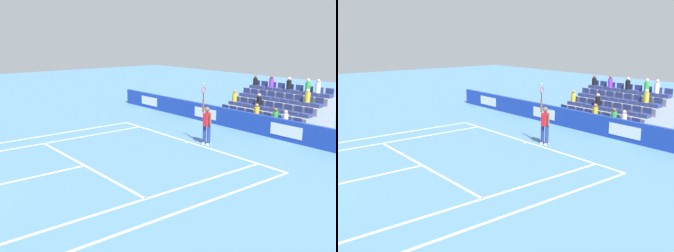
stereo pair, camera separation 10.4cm
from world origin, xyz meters
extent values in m
cube|color=white|center=(0.00, -11.89, 0.00)|extent=(10.97, 0.10, 0.01)
cube|color=white|center=(0.00, -6.40, 0.00)|extent=(8.23, 0.10, 0.01)
cube|color=white|center=(0.00, -3.20, 0.00)|extent=(0.10, 6.40, 0.01)
cube|color=white|center=(4.12, -5.95, 0.00)|extent=(0.10, 11.89, 0.01)
cube|color=white|center=(-4.12, -5.95, 0.00)|extent=(0.10, 11.89, 0.01)
cube|color=white|center=(5.49, -5.95, 0.00)|extent=(0.10, 11.89, 0.01)
cube|color=white|center=(-5.49, -5.95, 0.00)|extent=(0.10, 11.89, 0.01)
cube|color=white|center=(0.00, -11.79, 0.00)|extent=(0.10, 0.20, 0.01)
cube|color=#193899|center=(0.00, -15.72, 0.52)|extent=(22.21, 0.20, 1.03)
cube|color=white|center=(-2.78, -15.61, 0.52)|extent=(1.78, 0.01, 0.58)
cube|color=white|center=(2.78, -15.61, 0.52)|extent=(1.78, 0.01, 0.58)
cube|color=white|center=(8.33, -15.61, 0.52)|extent=(1.78, 0.01, 0.58)
cylinder|color=navy|center=(-0.89, -12.31, 0.45)|extent=(0.16, 0.16, 0.90)
cylinder|color=navy|center=(-0.65, -12.26, 0.45)|extent=(0.16, 0.16, 0.90)
cube|color=white|center=(-0.89, -12.31, 0.04)|extent=(0.17, 0.28, 0.08)
cube|color=white|center=(-0.65, -12.26, 0.04)|extent=(0.17, 0.28, 0.08)
cube|color=red|center=(-0.77, -12.29, 1.20)|extent=(0.29, 0.40, 0.60)
sphere|color=brown|center=(-0.77, -12.29, 1.66)|extent=(0.24, 0.24, 0.24)
cylinder|color=brown|center=(-0.55, -12.24, 1.81)|extent=(0.09, 0.09, 0.62)
cylinder|color=brown|center=(-0.99, -12.29, 1.22)|extent=(0.09, 0.09, 0.56)
cylinder|color=black|center=(-0.55, -12.24, 2.26)|extent=(0.04, 0.04, 0.28)
torus|color=red|center=(-0.55, -12.24, 2.54)|extent=(0.09, 0.31, 0.31)
sphere|color=#D1E533|center=(-0.55, -12.24, 2.82)|extent=(0.07, 0.07, 0.07)
cube|color=gray|center=(0.00, -16.80, 0.21)|extent=(5.58, 0.95, 0.42)
cube|color=navy|center=(-2.48, -16.80, 0.52)|extent=(0.48, 0.44, 0.20)
cube|color=navy|center=(-2.48, -17.00, 0.77)|extent=(0.48, 0.04, 0.30)
cube|color=navy|center=(-1.86, -16.80, 0.52)|extent=(0.48, 0.44, 0.20)
cube|color=navy|center=(-1.86, -17.00, 0.77)|extent=(0.48, 0.04, 0.30)
cube|color=navy|center=(-1.24, -16.80, 0.52)|extent=(0.48, 0.44, 0.20)
cube|color=navy|center=(-1.24, -17.00, 0.77)|extent=(0.48, 0.04, 0.30)
cube|color=navy|center=(-0.62, -16.80, 0.52)|extent=(0.48, 0.44, 0.20)
cube|color=navy|center=(-0.62, -17.00, 0.77)|extent=(0.48, 0.04, 0.30)
cube|color=navy|center=(0.00, -16.80, 0.52)|extent=(0.48, 0.44, 0.20)
cube|color=navy|center=(0.00, -17.00, 0.77)|extent=(0.48, 0.04, 0.30)
cube|color=navy|center=(0.62, -16.80, 0.52)|extent=(0.48, 0.44, 0.20)
cube|color=navy|center=(0.62, -17.00, 0.77)|extent=(0.48, 0.04, 0.30)
cube|color=navy|center=(1.24, -16.80, 0.52)|extent=(0.48, 0.44, 0.20)
cube|color=navy|center=(1.24, -17.00, 0.77)|extent=(0.48, 0.04, 0.30)
cube|color=navy|center=(1.86, -16.80, 0.52)|extent=(0.48, 0.44, 0.20)
cube|color=navy|center=(1.86, -17.00, 0.77)|extent=(0.48, 0.04, 0.30)
cube|color=navy|center=(2.48, -16.80, 0.52)|extent=(0.48, 0.44, 0.20)
cube|color=navy|center=(2.48, -17.00, 0.77)|extent=(0.48, 0.04, 0.30)
cube|color=gray|center=(0.00, -17.75, 0.42)|extent=(5.58, 0.95, 0.84)
cube|color=navy|center=(-2.48, -17.75, 0.94)|extent=(0.48, 0.44, 0.20)
cube|color=navy|center=(-2.48, -17.95, 1.19)|extent=(0.48, 0.04, 0.30)
cube|color=navy|center=(-1.86, -17.75, 0.94)|extent=(0.48, 0.44, 0.20)
cube|color=navy|center=(-1.86, -17.95, 1.19)|extent=(0.48, 0.04, 0.30)
cube|color=navy|center=(-1.24, -17.75, 0.94)|extent=(0.48, 0.44, 0.20)
cube|color=navy|center=(-1.24, -17.95, 1.19)|extent=(0.48, 0.04, 0.30)
cube|color=navy|center=(-0.62, -17.75, 0.94)|extent=(0.48, 0.44, 0.20)
cube|color=navy|center=(-0.62, -17.95, 1.19)|extent=(0.48, 0.04, 0.30)
cube|color=navy|center=(0.00, -17.75, 0.94)|extent=(0.48, 0.44, 0.20)
cube|color=navy|center=(0.00, -17.95, 1.19)|extent=(0.48, 0.04, 0.30)
cube|color=navy|center=(0.62, -17.75, 0.94)|extent=(0.48, 0.44, 0.20)
cube|color=navy|center=(0.62, -17.95, 1.19)|extent=(0.48, 0.04, 0.30)
cube|color=navy|center=(1.24, -17.75, 0.94)|extent=(0.48, 0.44, 0.20)
cube|color=navy|center=(1.24, -17.95, 1.19)|extent=(0.48, 0.04, 0.30)
cube|color=navy|center=(1.86, -17.75, 0.94)|extent=(0.48, 0.44, 0.20)
cube|color=navy|center=(1.86, -17.95, 1.19)|extent=(0.48, 0.04, 0.30)
cube|color=navy|center=(2.48, -17.75, 0.94)|extent=(0.48, 0.44, 0.20)
cube|color=navy|center=(2.48, -17.95, 1.19)|extent=(0.48, 0.04, 0.30)
cube|color=gray|center=(0.00, -18.70, 0.63)|extent=(5.58, 0.95, 1.26)
cube|color=navy|center=(-2.48, -18.70, 1.36)|extent=(0.48, 0.44, 0.20)
cube|color=navy|center=(-2.48, -18.90, 1.61)|extent=(0.48, 0.04, 0.30)
cube|color=navy|center=(-1.86, -18.70, 1.36)|extent=(0.48, 0.44, 0.20)
cube|color=navy|center=(-1.86, -18.90, 1.61)|extent=(0.48, 0.04, 0.30)
cube|color=navy|center=(-1.24, -18.70, 1.36)|extent=(0.48, 0.44, 0.20)
cube|color=navy|center=(-1.24, -18.90, 1.61)|extent=(0.48, 0.04, 0.30)
cube|color=navy|center=(-0.62, -18.70, 1.36)|extent=(0.48, 0.44, 0.20)
cube|color=navy|center=(-0.62, -18.90, 1.61)|extent=(0.48, 0.04, 0.30)
cube|color=navy|center=(0.00, -18.70, 1.36)|extent=(0.48, 0.44, 0.20)
cube|color=navy|center=(0.00, -18.90, 1.61)|extent=(0.48, 0.04, 0.30)
cube|color=navy|center=(0.62, -18.70, 1.36)|extent=(0.48, 0.44, 0.20)
cube|color=navy|center=(0.62, -18.90, 1.61)|extent=(0.48, 0.04, 0.30)
cube|color=navy|center=(1.24, -18.70, 1.36)|extent=(0.48, 0.44, 0.20)
cube|color=navy|center=(1.24, -18.90, 1.61)|extent=(0.48, 0.04, 0.30)
cube|color=navy|center=(1.86, -18.70, 1.36)|extent=(0.48, 0.44, 0.20)
cube|color=navy|center=(1.86, -18.90, 1.61)|extent=(0.48, 0.04, 0.30)
cube|color=navy|center=(2.48, -18.70, 1.36)|extent=(0.48, 0.44, 0.20)
cube|color=navy|center=(2.48, -18.90, 1.61)|extent=(0.48, 0.04, 0.30)
cube|color=gray|center=(0.00, -19.65, 0.84)|extent=(5.58, 0.95, 1.68)
cube|color=navy|center=(-2.48, -19.65, 1.78)|extent=(0.48, 0.44, 0.20)
cube|color=navy|center=(-2.48, -19.85, 2.03)|extent=(0.48, 0.04, 0.30)
cube|color=navy|center=(-1.86, -19.65, 1.78)|extent=(0.48, 0.44, 0.20)
cube|color=navy|center=(-1.86, -19.85, 2.03)|extent=(0.48, 0.04, 0.30)
cube|color=navy|center=(-1.24, -19.65, 1.78)|extent=(0.48, 0.44, 0.20)
cube|color=navy|center=(-1.24, -19.85, 2.03)|extent=(0.48, 0.04, 0.30)
cube|color=navy|center=(-0.62, -19.65, 1.78)|extent=(0.48, 0.44, 0.20)
cube|color=navy|center=(-0.62, -19.85, 2.03)|extent=(0.48, 0.04, 0.30)
cube|color=navy|center=(0.00, -19.65, 1.78)|extent=(0.48, 0.44, 0.20)
cube|color=navy|center=(0.00, -19.85, 2.03)|extent=(0.48, 0.04, 0.30)
cube|color=navy|center=(0.62, -19.65, 1.78)|extent=(0.48, 0.44, 0.20)
cube|color=navy|center=(0.62, -19.85, 2.03)|extent=(0.48, 0.04, 0.30)
cube|color=navy|center=(1.24, -19.65, 1.78)|extent=(0.48, 0.44, 0.20)
cube|color=navy|center=(1.24, -19.85, 2.03)|extent=(0.48, 0.04, 0.30)
cube|color=navy|center=(1.86, -19.65, 1.78)|extent=(0.48, 0.44, 0.20)
cube|color=navy|center=(1.86, -19.85, 2.03)|extent=(0.48, 0.04, 0.30)
cube|color=navy|center=(2.48, -19.65, 1.78)|extent=(0.48, 0.44, 0.20)
cube|color=navy|center=(2.48, -19.85, 2.03)|extent=(0.48, 0.04, 0.30)
cylinder|color=green|center=(-1.24, -16.85, 0.85)|extent=(0.28, 0.28, 0.45)
sphere|color=brown|center=(-1.24, -16.85, 1.17)|extent=(0.20, 0.20, 0.20)
cylinder|color=black|center=(0.62, -17.80, 1.29)|extent=(0.28, 0.28, 0.49)
sphere|color=#D3A884|center=(0.62, -17.80, 1.63)|extent=(0.20, 0.20, 0.20)
cylinder|color=yellow|center=(0.00, -16.85, 0.88)|extent=(0.28, 0.28, 0.51)
sphere|color=#9E7251|center=(0.00, -16.85, 1.23)|extent=(0.20, 0.20, 0.20)
cylinder|color=green|center=(-1.24, -19.70, 2.15)|extent=(0.28, 0.28, 0.53)
sphere|color=beige|center=(-1.24, -19.70, 2.51)|extent=(0.20, 0.20, 0.20)
cylinder|color=yellow|center=(2.48, -17.80, 1.28)|extent=(0.28, 0.28, 0.49)
sphere|color=#9E7251|center=(2.48, -17.80, 1.63)|extent=(0.20, 0.20, 0.20)
cylinder|color=white|center=(-1.86, -16.85, 0.83)|extent=(0.28, 0.28, 0.42)
sphere|color=#D3A884|center=(-1.86, -16.85, 1.14)|extent=(0.20, 0.20, 0.20)
cylinder|color=black|center=(0.00, -19.70, 2.14)|extent=(0.28, 0.28, 0.52)
sphere|color=beige|center=(0.00, -19.70, 2.50)|extent=(0.20, 0.20, 0.20)
cylinder|color=purple|center=(1.24, -19.70, 2.14)|extent=(0.28, 0.28, 0.51)
sphere|color=brown|center=(1.24, -19.70, 2.49)|extent=(0.20, 0.20, 0.20)
cylinder|color=white|center=(-1.86, -19.70, 2.15)|extent=(0.28, 0.28, 0.55)
sphere|color=#D3A884|center=(-1.86, -19.70, 2.53)|extent=(0.20, 0.20, 0.20)
cylinder|color=black|center=(2.48, -19.70, 2.10)|extent=(0.28, 0.28, 0.43)
sphere|color=brown|center=(2.48, -19.70, 2.41)|extent=(0.20, 0.20, 0.20)
cylinder|color=yellow|center=(-1.86, -18.75, 1.72)|extent=(0.28, 0.28, 0.51)
sphere|color=beige|center=(-1.86, -18.75, 2.07)|extent=(0.20, 0.20, 0.20)
camera|label=1|loc=(-13.50, 0.24, 5.03)|focal=42.11mm
camera|label=2|loc=(-13.56, 0.16, 5.03)|focal=42.11mm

